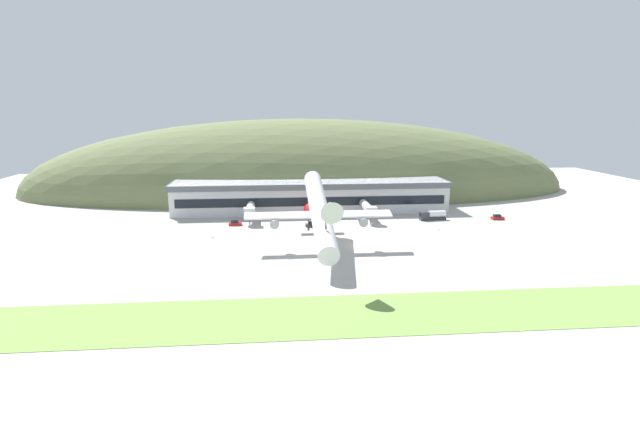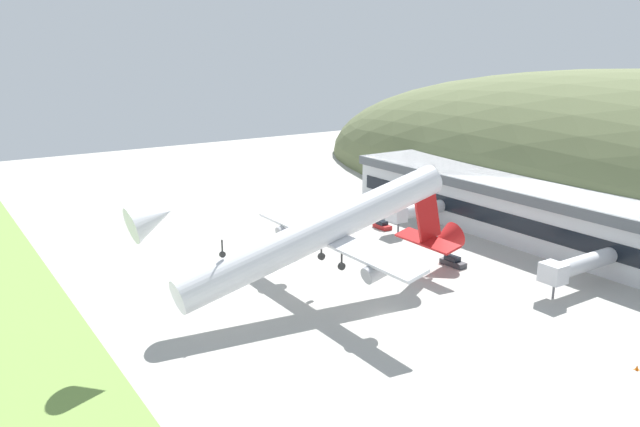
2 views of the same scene
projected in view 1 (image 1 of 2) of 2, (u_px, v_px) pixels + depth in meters
The scene contains 13 objects.
ground_plane at pixel (358, 246), 129.53m from camera, with size 316.89×316.89×0.00m, color #ADAAA3.
grass_strip_foreground at pixel (400, 313), 87.34m from camera, with size 285.20×18.16×0.08m, color #759947.
hill_backdrop at pixel (300, 191), 214.44m from camera, with size 230.43×80.57×61.39m, color #667047.
terminal_building at pixel (310, 193), 174.23m from camera, with size 94.50×20.80×10.51m.
jetway_0 at pixel (250, 209), 155.98m from camera, with size 3.38×13.29×5.43m.
jetway_1 at pixel (368, 208), 158.23m from camera, with size 3.38×15.55×5.43m.
cargo_airplane at pixel (319, 212), 123.53m from camera, with size 36.91×54.56×17.23m.
service_car_0 at pixel (313, 225), 150.40m from camera, with size 4.63×2.06×1.58m.
service_car_1 at pixel (497, 217), 159.96m from camera, with size 3.98×1.80×1.62m.
service_car_2 at pixel (235, 223), 152.11m from camera, with size 3.95×1.91×1.53m.
fuel_truck at pixel (433, 215), 159.16m from camera, with size 8.52×2.58×3.02m.
traffic_cone_0 at pixel (213, 237), 137.21m from camera, with size 0.52×0.52×0.58m.
traffic_cone_1 at pixel (439, 229), 146.26m from camera, with size 0.52×0.52×0.58m.
Camera 1 is at (-21.62, -123.44, 35.26)m, focal length 28.00 mm.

